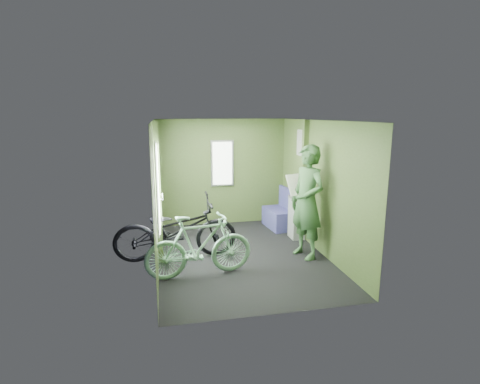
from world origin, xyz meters
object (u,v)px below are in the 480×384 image
Objects in this scene: bicycle_black at (177,260)px; waste_box at (297,217)px; bicycle_mint at (200,276)px; passenger at (307,202)px; bench_seat at (280,216)px.

bicycle_black is 2.49m from waste_box.
passenger is (1.86, 0.45, 0.96)m from bicycle_mint.
bicycle_mint is 2.14m from passenger.
passenger reaches higher than bicycle_black.
bicycle_black is at bearing -163.80° from waste_box.
bench_seat is at bearing 99.14° from waste_box.
bicycle_black is 0.79m from bicycle_mint.
waste_box is at bearing -75.80° from bicycle_black.
bench_seat reaches higher than waste_box.
waste_box reaches higher than bicycle_black.
passenger is (2.17, -0.27, 0.96)m from bicycle_black.
bicycle_black is 2.66m from bench_seat.
bench_seat is at bearing 157.60° from passenger.
bicycle_mint is at bearing -145.45° from waste_box.
bench_seat is (2.24, 1.41, 0.25)m from bicycle_black.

